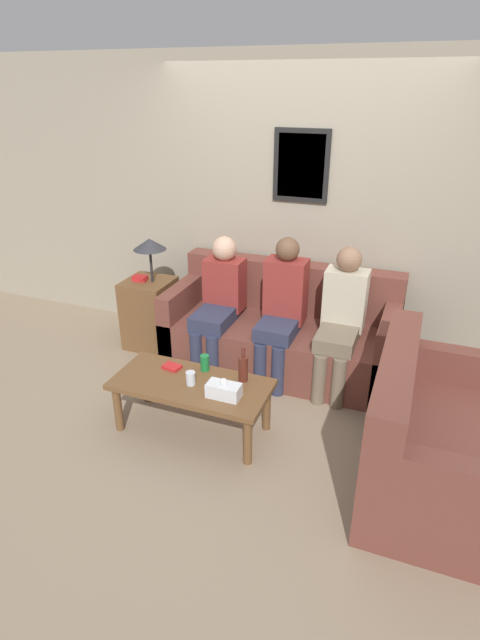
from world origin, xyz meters
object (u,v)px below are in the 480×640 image
coffee_table (191,389)px  drinking_glass (191,378)px  person_middle (282,306)px  couch_side (433,444)px  person_left (219,298)px  person_right (341,316)px  wine_bottle (243,368)px  couch_main (281,333)px

coffee_table → drinking_glass: 0.11m
coffee_table → person_middle: person_middle is taller
drinking_glass → person_middle: (0.36, 1.01, 0.20)m
couch_side → person_left: bearing=62.5°
drinking_glass → person_right: size_ratio=0.08×
wine_bottle → drinking_glass: bearing=-150.7°
person_right → person_middle: bearing=-176.8°
person_left → couch_side: bearing=-27.5°
coffee_table → couch_main: bearing=74.2°
couch_side → person_middle: size_ratio=1.11×
couch_main → drinking_glass: (-0.31, -1.17, 0.15)m
person_right → coffee_table: bearing=-130.5°
person_left → person_middle: 0.58m
person_left → person_middle: person_middle is taller
person_middle → drinking_glass: bearing=-109.5°
couch_side → coffee_table: couch_side is taller
couch_main → couch_side: (1.32, -1.11, 0.00)m
couch_main → coffee_table: couch_main is taller
person_left → person_middle: size_ratio=0.95×
couch_side → drinking_glass: 1.64m
drinking_glass → couch_side: bearing=2.4°
couch_main → couch_side: same height
couch_side → drinking_glass: size_ratio=13.66×
couch_side → person_right: size_ratio=1.15×
coffee_table → couch_side: bearing=1.5°
wine_bottle → person_left: bearing=122.8°
couch_main → drinking_glass: couch_main is taller
couch_side → person_middle: person_middle is taller
person_left → coffee_table: bearing=-78.3°
coffee_table → person_right: 1.36m
person_left → person_right: (1.07, 0.00, 0.01)m
couch_side → person_left: 2.11m
couch_side → wine_bottle: (-1.30, 0.12, 0.20)m
couch_side → person_left: person_left is taller
coffee_table → wine_bottle: 0.40m
person_left → drinking_glass: bearing=-78.0°
coffee_table → drinking_glass: size_ratio=11.44×
couch_main → person_right: bearing=-14.7°
wine_bottle → person_middle: size_ratio=0.22×
drinking_glass → person_middle: 1.09m
coffee_table → person_middle: size_ratio=0.93×
person_middle → couch_main: bearing=104.7°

